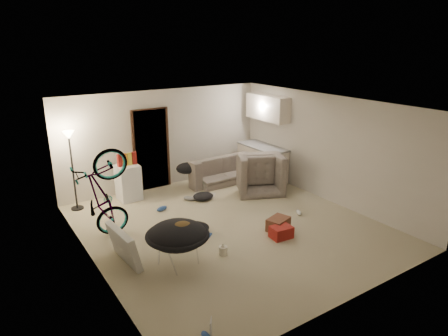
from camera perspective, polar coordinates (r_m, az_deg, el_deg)
floor at (r=8.33m, az=0.84°, el=-8.38°), size 5.50×6.00×0.02m
ceiling at (r=7.56m, az=0.93°, el=9.01°), size 5.50×6.00×0.02m
wall_back at (r=10.38m, az=-8.52°, el=4.20°), size 5.50×0.02×2.50m
wall_front at (r=5.80m, az=18.03°, el=-7.84°), size 5.50×0.02×2.50m
wall_left at (r=6.78m, az=-18.82°, el=-4.09°), size 0.02×6.00×2.50m
wall_right at (r=9.62m, az=14.63°, el=2.70°), size 0.02×6.00×2.50m
doorway at (r=10.25m, az=-10.39°, el=2.59°), size 0.85×0.10×2.04m
door_trim at (r=10.22m, az=-10.32°, el=2.56°), size 0.97×0.04×2.10m
floor_lamp at (r=9.31m, az=-21.05°, el=1.94°), size 0.28×0.28×1.81m
kitchen_counter at (r=11.01m, az=5.47°, el=0.74°), size 0.60×1.50×0.88m
counter_top at (r=10.88m, az=5.55°, el=3.05°), size 0.64×1.54×0.04m
kitchen_uppers at (r=10.75m, az=6.26°, el=8.57°), size 0.38×1.40×0.65m
sofa at (r=10.77m, az=-0.84°, el=-0.51°), size 1.89×0.77×0.55m
armchair at (r=10.22m, az=4.69°, el=-1.03°), size 1.44×1.37×0.74m
bicycle at (r=7.96m, az=-16.75°, el=-6.54°), size 1.89×0.90×1.07m
mini_fridge at (r=9.78m, az=-13.50°, el=-2.02°), size 0.52×0.52×0.85m
snack_box_0 at (r=9.55m, az=-14.70°, el=1.03°), size 0.12×0.10×0.30m
snack_box_1 at (r=9.59m, az=-14.02°, el=1.15°), size 0.10×0.08×0.30m
snack_box_2 at (r=9.63m, az=-13.35°, el=1.27°), size 0.10×0.08×0.30m
snack_box_3 at (r=9.66m, az=-12.69°, el=1.38°), size 0.11×0.08×0.30m
saucer_chair at (r=6.87m, az=-6.63°, el=-10.22°), size 1.08×1.08×0.77m
hoodie at (r=6.77m, az=-6.19°, el=-8.64°), size 0.53×0.46×0.22m
sofa_drape at (r=10.23m, az=-5.33°, el=-0.02°), size 0.60×0.50×0.28m
tv_box at (r=7.15m, az=-14.14°, el=-10.74°), size 0.31×0.97×0.64m
drink_case_a at (r=8.19m, az=7.76°, el=-7.94°), size 0.53×0.45×0.26m
drink_case_b at (r=7.91m, az=8.17°, el=-9.05°), size 0.43×0.33×0.23m
juicer at (r=7.28m, az=-0.13°, el=-11.62°), size 0.16×0.16×0.23m
newspaper at (r=9.90m, az=-2.86°, el=-3.89°), size 0.65×0.65×0.01m
book_blue at (r=7.96m, az=-2.89°, el=-9.52°), size 0.33×0.34×0.03m
book_white at (r=8.39m, az=-8.22°, el=-8.19°), size 0.27×0.33×0.03m
shoe_0 at (r=9.12m, az=-8.88°, el=-5.75°), size 0.30×0.19×0.10m
shoe_1 at (r=9.59m, az=-4.99°, el=-4.35°), size 0.27×0.29×0.11m
shoe_4 at (r=9.00m, az=10.63°, el=-6.24°), size 0.20×0.26×0.09m
clothes_lump_a at (r=8.04m, az=-4.32°, el=-8.59°), size 0.74×0.67×0.20m
clothes_lump_b at (r=9.64m, az=-3.00°, el=-4.04°), size 0.54×0.48×0.16m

